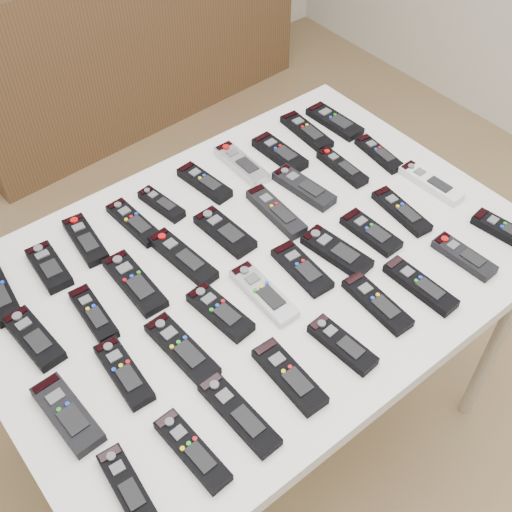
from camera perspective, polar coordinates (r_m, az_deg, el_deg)
ground at (r=2.06m, az=-0.42°, el=-17.86°), size 4.00×4.00×0.00m
table at (r=1.52m, az=-0.00°, el=-1.98°), size 1.25×0.88×0.78m
sideboard at (r=3.12m, az=-11.01°, el=18.73°), size 1.66×0.46×0.82m
remote_1 at (r=1.52m, az=-17.92°, el=-0.94°), size 0.07×0.15×0.02m
remote_2 at (r=1.56m, az=-14.92°, el=1.40°), size 0.07×0.17×0.02m
remote_3 at (r=1.58m, az=-10.79°, el=2.95°), size 0.06×0.18×0.02m
remote_4 at (r=1.61m, az=-8.40°, el=4.58°), size 0.06×0.14×0.02m
remote_5 at (r=1.66m, az=-4.60°, el=6.51°), size 0.07×0.17×0.02m
remote_6 at (r=1.71m, az=-1.30°, el=8.17°), size 0.05×0.18×0.02m
remote_7 at (r=1.75m, az=2.12°, el=9.13°), size 0.06×0.17×0.02m
remote_8 at (r=1.83m, az=4.50°, el=10.98°), size 0.06×0.18×0.02m
remote_9 at (r=1.88m, az=6.99°, el=11.80°), size 0.07×0.18×0.02m
remote_10 at (r=1.40m, az=-19.13°, el=-6.92°), size 0.07×0.17×0.02m
remote_11 at (r=1.41m, az=-14.24°, el=-5.02°), size 0.05×0.16×0.02m
remote_12 at (r=1.44m, az=-10.73°, el=-2.36°), size 0.06×0.19×0.02m
remote_13 at (r=1.48m, az=-6.53°, el=-0.13°), size 0.07×0.20×0.02m
remote_14 at (r=1.53m, az=-2.79°, el=2.16°), size 0.07×0.17×0.02m
remote_15 at (r=1.57m, az=1.79°, el=3.97°), size 0.06×0.19×0.02m
remote_16 at (r=1.64m, az=4.26°, el=6.08°), size 0.07×0.18×0.02m
remote_17 at (r=1.71m, az=7.66°, el=7.83°), size 0.05×0.16×0.02m
remote_18 at (r=1.78m, az=10.88°, el=8.91°), size 0.06×0.16×0.02m
remote_19 at (r=1.28m, az=-16.42°, el=-13.32°), size 0.07×0.18×0.02m
remote_20 at (r=1.31m, az=-11.66°, el=-10.11°), size 0.06×0.17×0.02m
remote_21 at (r=1.32m, az=-6.61°, el=-8.20°), size 0.07×0.19×0.02m
remote_22 at (r=1.37m, az=-3.21°, el=-4.99°), size 0.07×0.17×0.02m
remote_23 at (r=1.40m, az=0.68°, el=-3.32°), size 0.06×0.18×0.02m
remote_24 at (r=1.45m, az=4.10°, el=-1.11°), size 0.07×0.16×0.02m
remote_25 at (r=1.49m, az=7.18°, el=0.39°), size 0.08×0.18×0.02m
remote_26 at (r=1.55m, az=10.17°, el=2.09°), size 0.06×0.16×0.02m
remote_27 at (r=1.62m, az=12.80°, el=3.91°), size 0.06×0.18×0.02m
remote_28 at (r=1.71m, az=15.29°, el=6.28°), size 0.05×0.18×0.02m
remote_29 at (r=1.20m, az=-11.38°, el=-19.45°), size 0.06×0.16×0.02m
remote_30 at (r=1.21m, az=-5.69°, el=-16.83°), size 0.06×0.18×0.02m
remote_31 at (r=1.24m, az=-1.53°, el=-13.87°), size 0.06×0.19×0.02m
remote_32 at (r=1.28m, az=2.97°, el=-10.62°), size 0.06×0.18×0.02m
remote_33 at (r=1.33m, az=7.68°, el=-7.81°), size 0.06×0.16×0.02m
remote_34 at (r=1.41m, az=10.71°, el=-4.12°), size 0.06×0.18×0.02m
remote_35 at (r=1.46m, az=14.39°, el=-2.57°), size 0.05×0.18×0.02m
remote_36 at (r=1.54m, az=18.00°, el=-0.04°), size 0.06×0.15×0.02m
remote_37 at (r=1.64m, az=21.24°, el=2.10°), size 0.07×0.16×0.02m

